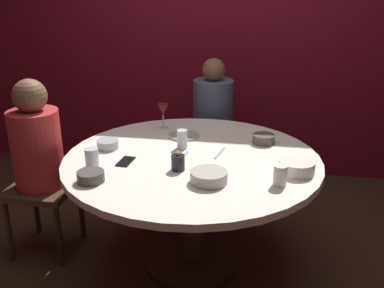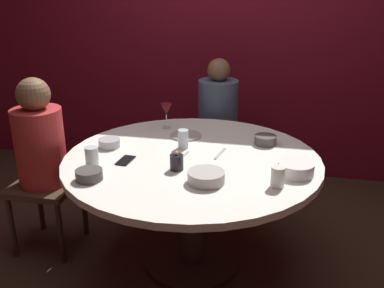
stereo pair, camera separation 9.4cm
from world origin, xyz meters
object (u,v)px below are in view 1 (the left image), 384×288
dinner_plate (184,136)px  cup_by_left_diner (280,175)px  cell_phone (126,161)px  dining_table (192,177)px  bowl_salad_center (297,167)px  seated_diner_left (37,149)px  wine_glass (163,111)px  bowl_serving_large (108,144)px  cup_by_right_diner (182,139)px  bowl_sauce_side (209,177)px  candle_holder (178,162)px  seated_diner_back (213,113)px  bowl_rice_portion (91,177)px  cup_near_candle (92,158)px  bowl_small_white (264,139)px

dinner_plate → cup_by_left_diner: size_ratio=1.91×
cell_phone → cup_by_left_diner: cup_by_left_diner is taller
cell_phone → dining_table: bearing=25.9°
cell_phone → bowl_salad_center: bowl_salad_center is taller
seated_diner_left → wine_glass: 0.86m
bowl_serving_large → cup_by_right_diner: (0.45, 0.08, 0.03)m
cup_by_right_diner → bowl_sauce_side: bearing=-63.4°
cup_by_left_diner → seated_diner_left: bearing=168.8°
candle_holder → wine_glass: wine_glass is taller
seated_diner_left → seated_diner_back: (0.98, 0.99, -0.01)m
dinner_plate → bowl_sauce_side: (0.25, -0.65, 0.02)m
bowl_serving_large → bowl_rice_portion: size_ratio=0.94×
cup_near_candle → seated_diner_back: bearing=66.9°
dining_table → seated_diner_left: seated_diner_left is taller
dinner_plate → bowl_salad_center: size_ratio=1.08×
cell_phone → bowl_rice_portion: size_ratio=1.00×
dinner_plate → bowl_salad_center: bowl_salad_center is taller
dinner_plate → cup_by_left_diner: (0.61, -0.63, 0.05)m
candle_holder → dinner_plate: size_ratio=0.52×
bowl_small_white → cup_by_right_diner: bearing=-161.0°
dinner_plate → cup_by_right_diner: (0.03, -0.20, 0.05)m
seated_diner_back → bowl_small_white: size_ratio=8.34×
cup_near_candle → cup_by_left_diner: cup_by_left_diner is taller
bowl_rice_portion → cup_by_right_diner: 0.66m
cup_by_left_diner → cup_by_right_diner: 0.72m
seated_diner_left → bowl_salad_center: size_ratio=6.11×
cell_phone → cup_by_right_diner: 0.39m
bowl_sauce_side → cup_near_candle: 0.67m
cell_phone → bowl_small_white: 0.88m
candle_holder → cup_near_candle: candle_holder is taller
bowl_rice_portion → dinner_plate: bearing=65.2°
dining_table → cup_near_candle: (-0.52, -0.23, 0.18)m
bowl_sauce_side → bowl_serving_large: bearing=151.4°
cell_phone → bowl_serving_large: size_ratio=1.06×
cup_by_left_diner → bowl_serving_large: bearing=161.7°
cup_by_left_diner → bowl_sauce_side: bearing=-175.7°
cell_phone → seated_diner_left: bearing=171.6°
seated_diner_left → cell_phone: 0.64m
seated_diner_left → bowl_rice_portion: size_ratio=8.29×
dinner_plate → cell_phone: 0.54m
candle_holder → cup_by_left_diner: (0.54, -0.10, 0.01)m
bowl_serving_large → bowl_rice_portion: 0.47m
wine_glass → bowl_sauce_side: bearing=-62.0°
bowl_serving_large → cup_near_candle: size_ratio=1.26×
cup_by_right_diner → seated_diner_back: bearing=84.5°
dining_table → cup_by_left_diner: bearing=-30.5°
cell_phone → bowl_rice_portion: bearing=-105.4°
bowl_sauce_side → cup_near_candle: size_ratio=1.82×
wine_glass → cup_near_candle: bearing=-108.5°
dining_table → wine_glass: (-0.28, 0.48, 0.26)m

